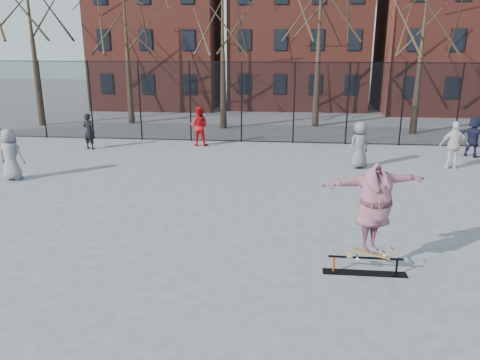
# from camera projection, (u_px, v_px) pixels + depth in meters

# --- Properties ---
(ground) EXTENTS (100.00, 100.00, 0.00)m
(ground) POSITION_uv_depth(u_px,v_px,m) (245.00, 255.00, 11.29)
(ground) COLOR #5D5D62
(skate_rail) EXTENTS (1.84, 0.28, 0.40)m
(skate_rail) POSITION_uv_depth(u_px,v_px,m) (365.00, 267.00, 10.36)
(skate_rail) COLOR black
(skate_rail) RESTS_ON ground
(skateboard) EXTENTS (0.90, 0.21, 0.11)m
(skateboard) POSITION_uv_depth(u_px,v_px,m) (370.00, 255.00, 10.27)
(skateboard) COLOR #9B653E
(skateboard) RESTS_ON skate_rail
(skater) EXTENTS (2.48, 1.46, 1.96)m
(skater) POSITION_uv_depth(u_px,v_px,m) (374.00, 211.00, 9.97)
(skater) COLOR #3F3689
(skater) RESTS_ON skateboard
(bystander_grey) EXTENTS (0.98, 0.68, 1.92)m
(bystander_grey) POSITION_uv_depth(u_px,v_px,m) (11.00, 155.00, 17.10)
(bystander_grey) COLOR slate
(bystander_grey) RESTS_ON ground
(bystander_black) EXTENTS (0.71, 0.57, 1.70)m
(bystander_black) POSITION_uv_depth(u_px,v_px,m) (89.00, 131.00, 22.03)
(bystander_black) COLOR black
(bystander_black) RESTS_ON ground
(bystander_red) EXTENTS (0.99, 0.80, 1.91)m
(bystander_red) POSITION_uv_depth(u_px,v_px,m) (199.00, 126.00, 22.78)
(bystander_red) COLOR #B51014
(bystander_red) RESTS_ON ground
(bystander_white) EXTENTS (1.14, 0.51, 1.92)m
(bystander_white) POSITION_uv_depth(u_px,v_px,m) (454.00, 145.00, 18.62)
(bystander_white) COLOR beige
(bystander_white) RESTS_ON ground
(bystander_navy) EXTENTS (1.58, 1.55, 1.81)m
(bystander_navy) POSITION_uv_depth(u_px,v_px,m) (473.00, 136.00, 20.57)
(bystander_navy) COLOR #191A32
(bystander_navy) RESTS_ON ground
(bystander_extra) EXTENTS (1.10, 0.97, 1.89)m
(bystander_extra) POSITION_uv_depth(u_px,v_px,m) (359.00, 145.00, 18.72)
(bystander_extra) COLOR #5C5D60
(bystander_extra) RESTS_ON ground
(fence) EXTENTS (34.03, 0.07, 4.00)m
(fence) POSITION_uv_depth(u_px,v_px,m) (269.00, 102.00, 23.08)
(fence) COLOR black
(fence) RESTS_ON ground
(rowhouses) EXTENTS (29.00, 7.00, 13.00)m
(rowhouses) POSITION_uv_depth(u_px,v_px,m) (288.00, 25.00, 34.24)
(rowhouses) COLOR maroon
(rowhouses) RESTS_ON ground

